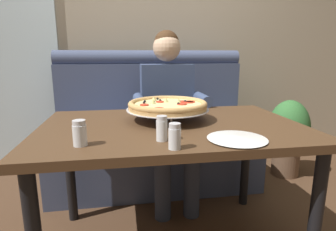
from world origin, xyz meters
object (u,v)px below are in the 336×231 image
dining_table (172,139)px  patio_chair (16,103)px  shaker_oregano (175,138)px  potted_plant (288,134)px  shaker_parmesan (162,130)px  plate_near_left (237,137)px  pizza (168,106)px  booth_bench (154,136)px  shaker_pepper_flakes (80,135)px  diner_main (169,106)px

dining_table → patio_chair: size_ratio=1.59×
shaker_oregano → potted_plant: (1.27, 1.17, -0.39)m
potted_plant → shaker_parmesan: bearing=-140.9°
shaker_oregano → plate_near_left: shaker_oregano is taller
pizza → patio_chair: patio_chair is taller
pizza → booth_bench: bearing=89.5°
shaker_pepper_flakes → shaker_parmesan: (0.34, 0.01, 0.00)m
dining_table → shaker_parmesan: (-0.09, -0.27, 0.13)m
dining_table → shaker_parmesan: 0.31m
dining_table → shaker_pepper_flakes: bearing=-146.7°
pizza → shaker_parmesan: size_ratio=4.22×
diner_main → shaker_oregano: size_ratio=12.37×
diner_main → shaker_parmesan: bearing=-101.2°
shaker_parmesan → patio_chair: size_ratio=0.13×
dining_table → plate_near_left: size_ratio=5.25×
dining_table → booth_bench: bearing=90.0°
shaker_oregano → patio_chair: patio_chair is taller
shaker_parmesan → shaker_pepper_flakes: bearing=-178.0°
potted_plant → patio_chair: bearing=154.5°
shaker_pepper_flakes → diner_main: bearing=60.8°
shaker_pepper_flakes → shaker_oregano: 0.38m
dining_table → pizza: (-0.01, 0.10, 0.17)m
booth_bench → shaker_pepper_flakes: (-0.43, -1.19, 0.38)m
plate_near_left → shaker_oregano: bearing=-166.3°
shaker_parmesan → dining_table: bearing=71.0°
shaker_oregano → plate_near_left: size_ratio=0.40×
plate_near_left → diner_main: bearing=98.4°
diner_main → pizza: diner_main is taller
dining_table → diner_main: (0.09, 0.65, 0.06)m
shaker_pepper_flakes → booth_bench: bearing=70.3°
diner_main → pizza: size_ratio=2.78×
pizza → potted_plant: size_ratio=0.65×
booth_bench → pizza: 0.92m
diner_main → shaker_parmesan: 0.93m
dining_table → plate_near_left: (0.23, -0.31, 0.09)m
shaker_oregano → plate_near_left: 0.30m
plate_near_left → potted_plant: 1.52m
dining_table → potted_plant: 1.47m
booth_bench → shaker_parmesan: 1.24m
patio_chair → shaker_parmesan: bearing=-58.9°
pizza → shaker_pepper_flakes: pizza is taller
dining_table → plate_near_left: plate_near_left is taller
plate_near_left → potted_plant: (0.98, 1.10, -0.36)m
plate_near_left → patio_chair: (-1.75, 2.41, -0.22)m
shaker_pepper_flakes → plate_near_left: bearing=-2.7°
diner_main → shaker_pepper_flakes: 1.06m
pizza → shaker_pepper_flakes: bearing=-138.1°
shaker_oregano → booth_bench: bearing=87.4°
shaker_parmesan → patio_chair: bearing=121.1°
patio_chair → potted_plant: 3.03m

